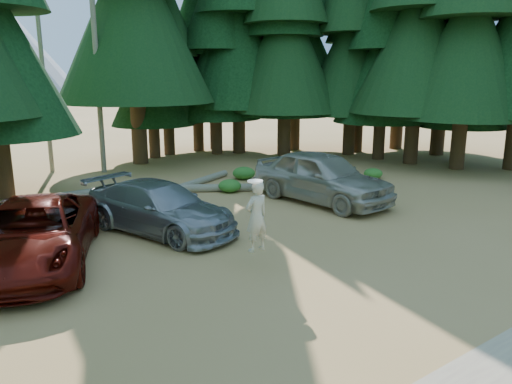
# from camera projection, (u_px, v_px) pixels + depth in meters

# --- Properties ---
(ground) EXTENTS (160.00, 160.00, 0.00)m
(ground) POSITION_uv_depth(u_px,v_px,m) (280.00, 269.00, 12.00)
(ground) COLOR #A17E44
(ground) RESTS_ON ground
(forest_belt_north) EXTENTS (36.00, 7.00, 22.00)m
(forest_belt_north) POSITION_uv_depth(u_px,v_px,m) (84.00, 172.00, 23.82)
(forest_belt_north) COLOR black
(forest_belt_north) RESTS_ON ground
(forest_belt_east) EXTENTS (6.00, 22.00, 22.00)m
(forest_belt_east) POSITION_uv_depth(u_px,v_px,m) (480.00, 172.00, 24.00)
(forest_belt_east) COLOR black
(forest_belt_east) RESTS_ON ground
(snag_front) EXTENTS (0.24, 0.24, 12.00)m
(snag_front) POSITION_uv_depth(u_px,v_px,m) (95.00, 42.00, 22.49)
(snag_front) COLOR #676152
(snag_front) RESTS_ON ground
(snag_back) EXTENTS (0.20, 0.20, 10.00)m
(snag_back) POSITION_uv_depth(u_px,v_px,m) (42.00, 64.00, 22.76)
(snag_back) COLOR #676152
(snag_back) RESTS_ON ground
(red_pickup) EXTENTS (4.71, 6.31, 1.59)m
(red_pickup) POSITION_uv_depth(u_px,v_px,m) (33.00, 234.00, 12.07)
(red_pickup) COLOR #550E07
(red_pickup) RESTS_ON ground
(silver_minivan_center) EXTENTS (3.57, 5.48, 1.47)m
(silver_minivan_center) POSITION_uv_depth(u_px,v_px,m) (160.00, 208.00, 14.68)
(silver_minivan_center) COLOR #94969B
(silver_minivan_center) RESTS_ON ground
(silver_minivan_right) EXTENTS (2.75, 5.70, 1.88)m
(silver_minivan_right) POSITION_uv_depth(u_px,v_px,m) (321.00, 177.00, 18.11)
(silver_minivan_right) COLOR #AFA99C
(silver_minivan_right) RESTS_ON ground
(frisbee_player) EXTENTS (0.65, 0.45, 1.72)m
(frisbee_player) POSITION_uv_depth(u_px,v_px,m) (256.00, 216.00, 11.79)
(frisbee_player) COLOR beige
(frisbee_player) RESTS_ON ground
(log_left) EXTENTS (4.25, 0.30, 0.30)m
(log_left) POSITION_uv_depth(u_px,v_px,m) (66.00, 196.00, 18.57)
(log_left) COLOR #676152
(log_left) RESTS_ON ground
(log_mid) EXTENTS (3.35, 2.24, 0.31)m
(log_mid) POSITION_uv_depth(u_px,v_px,m) (216.00, 188.00, 19.86)
(log_mid) COLOR #676152
(log_mid) RESTS_ON ground
(log_right) EXTENTS (4.16, 2.21, 0.29)m
(log_right) POSITION_uv_depth(u_px,v_px,m) (197.00, 182.00, 20.95)
(log_right) COLOR #676152
(log_right) RESTS_ON ground
(shrub_center_left) EXTENTS (1.17, 1.17, 0.64)m
(shrub_center_left) POSITION_uv_depth(u_px,v_px,m) (128.00, 195.00, 18.05)
(shrub_center_left) COLOR #206C21
(shrub_center_left) RESTS_ON ground
(shrub_center_right) EXTENTS (0.91, 0.91, 0.50)m
(shrub_center_right) POSITION_uv_depth(u_px,v_px,m) (230.00, 186.00, 19.78)
(shrub_center_right) COLOR #206C21
(shrub_center_right) RESTS_ON ground
(shrub_right) EXTENTS (1.00, 1.00, 0.55)m
(shrub_right) POSITION_uv_depth(u_px,v_px,m) (244.00, 173.00, 22.21)
(shrub_right) COLOR #206C21
(shrub_right) RESTS_ON ground
(shrub_far_right) EXTENTS (1.39, 1.39, 0.76)m
(shrub_far_right) POSITION_uv_depth(u_px,v_px,m) (279.00, 177.00, 20.79)
(shrub_far_right) COLOR #206C21
(shrub_far_right) RESTS_ON ground
(shrub_edge_east) EXTENTS (0.83, 0.83, 0.46)m
(shrub_edge_east) POSITION_uv_depth(u_px,v_px,m) (373.00, 173.00, 22.38)
(shrub_edge_east) COLOR #206C21
(shrub_edge_east) RESTS_ON ground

